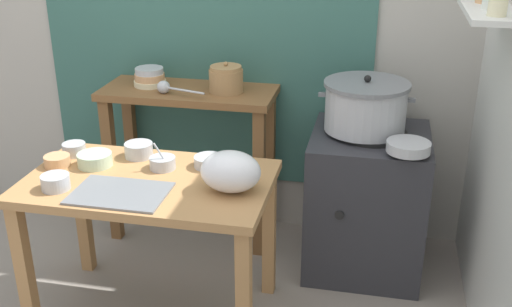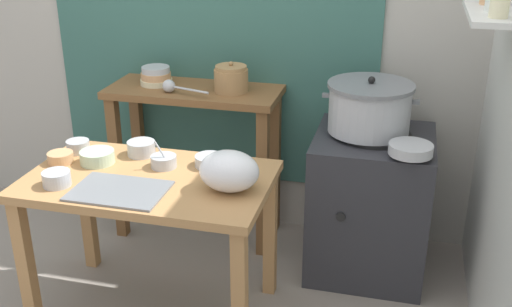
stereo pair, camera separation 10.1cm
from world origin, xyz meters
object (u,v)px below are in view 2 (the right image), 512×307
object	(u,v)px
prep_table	(150,199)
ladle	(171,86)
prep_bowl_6	(60,157)
wide_pan	(411,149)
bowl_stack_enamel	(156,76)
prep_bowl_3	(164,161)
plastic_bag	(229,171)
prep_bowl_2	(97,156)
steamer_pot	(370,107)
prep_bowl_0	(57,178)
clay_pot	(231,79)
prep_bowl_5	(78,146)
back_shelf_table	(195,126)
serving_tray	(119,191)
prep_bowl_1	(141,148)
prep_bowl_4	(210,160)
stove_block	(370,203)

from	to	relation	value
prep_table	ladle	bearing A→B (deg)	102.19
ladle	prep_bowl_6	distance (m)	0.73
ladle	wide_pan	bearing A→B (deg)	-11.52
bowl_stack_enamel	ladle	distance (m)	0.19
wide_pan	prep_bowl_3	world-z (taller)	prep_bowl_3
plastic_bag	prep_bowl_2	xyz separation A→B (m)	(-0.68, 0.12, -0.06)
steamer_pot	prep_bowl_0	xyz separation A→B (m)	(-1.27, -0.84, -0.15)
bowl_stack_enamel	prep_bowl_3	size ratio (longest dim) A/B	1.32
prep_bowl_0	prep_bowl_6	bearing A→B (deg)	117.16
bowl_stack_enamel	prep_bowl_2	distance (m)	0.74
prep_bowl_2	clay_pot	bearing A→B (deg)	56.30
prep_bowl_0	prep_bowl_5	xyz separation A→B (m)	(-0.10, 0.36, -0.00)
ladle	prep_bowl_3	distance (m)	0.61
back_shelf_table	serving_tray	distance (m)	0.94
back_shelf_table	prep_bowl_3	distance (m)	0.66
bowl_stack_enamel	serving_tray	world-z (taller)	bowl_stack_enamel
wide_pan	prep_bowl_0	xyz separation A→B (m)	(-1.48, -0.59, -0.05)
ladle	prep_bowl_1	size ratio (longest dim) A/B	2.08
clay_pot	prep_bowl_3	xyz separation A→B (m)	(-0.14, -0.65, -0.22)
steamer_pot	clay_pot	xyz separation A→B (m)	(-0.75, 0.11, 0.06)
back_shelf_table	serving_tray	size ratio (longest dim) A/B	2.40
back_shelf_table	prep_bowl_6	world-z (taller)	back_shelf_table
prep_table	steamer_pot	world-z (taller)	steamer_pot
clay_pot	bowl_stack_enamel	size ratio (longest dim) A/B	1.03
plastic_bag	prep_bowl_0	distance (m)	0.75
clay_pot	bowl_stack_enamel	distance (m)	0.45
plastic_bag	prep_bowl_3	xyz separation A→B (m)	(-0.36, 0.15, -0.06)
back_shelf_table	ladle	size ratio (longest dim) A/B	3.40
serving_tray	prep_bowl_5	size ratio (longest dim) A/B	3.59
prep_bowl_1	prep_bowl_4	world-z (taller)	prep_bowl_1
bowl_stack_enamel	prep_bowl_4	xyz separation A→B (m)	(0.51, -0.61, -0.20)
stove_block	bowl_stack_enamel	distance (m)	1.37
clay_pot	bowl_stack_enamel	xyz separation A→B (m)	(-0.45, 0.02, -0.02)
clay_pot	prep_bowl_0	distance (m)	1.10
prep_bowl_6	prep_bowl_2	bearing A→B (deg)	13.33
prep_bowl_0	prep_bowl_4	xyz separation A→B (m)	(0.58, 0.36, -0.01)
back_shelf_table	prep_table	bearing A→B (deg)	-86.18
steamer_pot	prep_bowl_2	bearing A→B (deg)	-154.53
clay_pot	prep_bowl_0	size ratio (longest dim) A/B	1.51
plastic_bag	prep_bowl_6	bearing A→B (deg)	174.57
prep_bowl_1	prep_bowl_6	size ratio (longest dim) A/B	1.13
steamer_pot	serving_tray	world-z (taller)	steamer_pot
prep_table	prep_bowl_4	world-z (taller)	prep_bowl_4
bowl_stack_enamel	wide_pan	size ratio (longest dim) A/B	0.87
prep_bowl_1	prep_bowl_4	distance (m)	0.36
steamer_pot	plastic_bag	size ratio (longest dim) A/B	1.84
back_shelf_table	prep_bowl_5	xyz separation A→B (m)	(-0.40, -0.59, 0.07)
clay_pot	prep_bowl_5	distance (m)	0.88
bowl_stack_enamel	ladle	xyz separation A→B (m)	(0.14, -0.13, -0.01)
bowl_stack_enamel	ladle	world-z (taller)	bowl_stack_enamel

